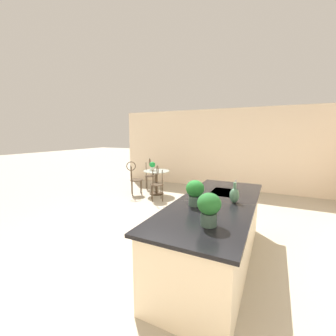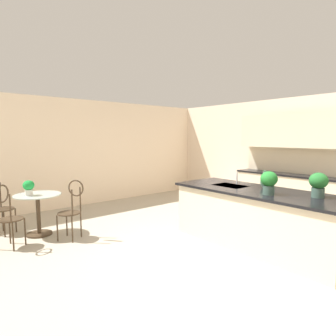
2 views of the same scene
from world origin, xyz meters
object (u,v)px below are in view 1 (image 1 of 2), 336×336
at_px(chair_near_window, 157,181).
at_px(potted_plant_counter_far, 209,207).
at_px(chair_by_island, 150,172).
at_px(potted_plant_counter_near, 195,191).
at_px(vase_on_counter, 234,195).
at_px(chair_toward_desk, 134,177).
at_px(potted_plant_on_table, 152,166).
at_px(bistro_table, 156,180).

distance_m(chair_near_window, potted_plant_counter_far, 3.87).
xyz_separation_m(chair_near_window, potted_plant_counter_far, (3.05, 2.31, 0.55)).
relative_size(chair_by_island, potted_plant_counter_far, 2.98).
distance_m(potted_plant_counter_near, vase_on_counter, 0.58).
xyz_separation_m(chair_toward_desk, potted_plant_on_table, (-0.38, 0.42, 0.32)).
bearing_deg(chair_near_window, chair_toward_desk, -104.55).
height_order(chair_near_window, chair_by_island, same).
height_order(chair_toward_desk, potted_plant_counter_far, potted_plant_counter_far).
xyz_separation_m(chair_near_window, potted_plant_on_table, (-0.62, -0.51, 0.32)).
xyz_separation_m(chair_by_island, chair_toward_desk, (0.88, -0.04, 0.00)).
xyz_separation_m(potted_plant_counter_far, potted_plant_counter_near, (-0.55, -0.34, -0.00)).
bearing_deg(chair_toward_desk, chair_by_island, 177.32).
height_order(potted_plant_on_table, vase_on_counter, vase_on_counter).
height_order(potted_plant_counter_far, vase_on_counter, potted_plant_counter_far).
distance_m(potted_plant_counter_far, potted_plant_counter_near, 0.65).
bearing_deg(bistro_table, chair_toward_desk, -55.49).
height_order(potted_plant_counter_near, vase_on_counter, potted_plant_counter_near).
height_order(chair_by_island, potted_plant_on_table, chair_by_island).
xyz_separation_m(chair_near_window, chair_toward_desk, (-0.24, -0.93, 0.00)).
bearing_deg(potted_plant_counter_far, chair_toward_desk, -135.50).
xyz_separation_m(potted_plant_on_table, potted_plant_counter_far, (3.67, 2.82, 0.23)).
bearing_deg(chair_toward_desk, potted_plant_counter_near, 46.51).
bearing_deg(chair_toward_desk, potted_plant_counter_far, 44.50).
height_order(chair_toward_desk, vase_on_counter, vase_on_counter).
xyz_separation_m(chair_by_island, vase_on_counter, (3.27, 3.31, 0.46)).
height_order(potted_plant_on_table, potted_plant_counter_far, potted_plant_counter_far).
distance_m(bistro_table, potted_plant_counter_near, 3.96).
relative_size(bistro_table, chair_by_island, 0.77).
height_order(bistro_table, potted_plant_counter_far, potted_plant_counter_far).
bearing_deg(potted_plant_counter_near, chair_near_window, -141.87).
distance_m(bistro_table, potted_plant_counter_far, 4.60).
relative_size(chair_near_window, potted_plant_counter_near, 3.04).
height_order(chair_by_island, potted_plant_counter_far, potted_plant_counter_far).
height_order(chair_by_island, vase_on_counter, vase_on_counter).
bearing_deg(potted_plant_counter_near, bistro_table, -143.25).
relative_size(chair_near_window, chair_by_island, 1.00).
xyz_separation_m(bistro_table, chair_toward_desk, (0.38, -0.56, 0.13)).
bearing_deg(chair_near_window, chair_by_island, -141.60).
bearing_deg(potted_plant_on_table, chair_toward_desk, -47.80).
relative_size(potted_plant_on_table, potted_plant_counter_near, 0.78).
bearing_deg(potted_plant_counter_far, chair_by_island, -142.54).
bearing_deg(chair_by_island, bistro_table, 46.27).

